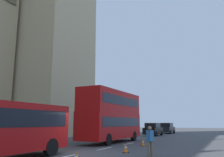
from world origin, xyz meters
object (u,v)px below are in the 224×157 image
at_px(pedestrian_by_kerb, 150,140).
at_px(sedan_lead, 153,129).
at_px(traffic_cone_middle, 126,148).
at_px(traffic_cone_east, 143,142).
at_px(double_decker_bus, 112,114).
at_px(sedan_trailing, 167,128).

bearing_deg(pedestrian_by_kerb, sedan_lead, 16.53).
height_order(sedan_lead, traffic_cone_middle, sedan_lead).
xyz_separation_m(sedan_lead, traffic_cone_east, (-15.04, -3.70, -0.63)).
bearing_deg(pedestrian_by_kerb, traffic_cone_east, 23.16).
height_order(double_decker_bus, traffic_cone_east, double_decker_bus).
bearing_deg(sedan_trailing, pedestrian_by_kerb, -168.13).
bearing_deg(traffic_cone_middle, double_decker_bus, 33.72).
distance_m(double_decker_bus, sedan_lead, 13.29).
bearing_deg(traffic_cone_middle, sedan_trailing, 8.31).
distance_m(sedan_trailing, traffic_cone_east, 23.25).
bearing_deg(sedan_trailing, traffic_cone_middle, -171.69).
relative_size(sedan_lead, traffic_cone_east, 7.59).
distance_m(sedan_trailing, traffic_cone_middle, 27.85).
relative_size(traffic_cone_middle, traffic_cone_east, 1.00).
bearing_deg(traffic_cone_east, sedan_lead, 13.83).
height_order(sedan_trailing, pedestrian_by_kerb, sedan_trailing).
height_order(sedan_lead, pedestrian_by_kerb, sedan_lead).
bearing_deg(traffic_cone_middle, pedestrian_by_kerb, -121.44).
xyz_separation_m(traffic_cone_east, pedestrian_by_kerb, (-5.82, -2.49, 0.63)).
relative_size(double_decker_bus, traffic_cone_east, 15.72).
relative_size(sedan_trailing, pedestrian_by_kerb, 2.60).
bearing_deg(traffic_cone_east, double_decker_bus, 64.06).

